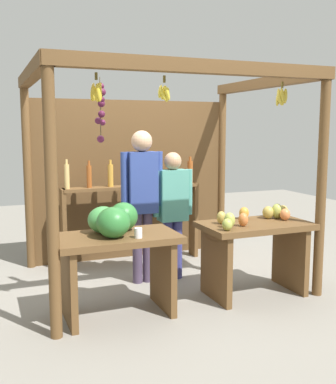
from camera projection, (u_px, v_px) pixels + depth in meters
ground_plane at (161, 279)px, 5.30m from camera, size 12.00×12.00×0.00m
market_stall at (147, 157)px, 5.53m from camera, size 2.79×2.22×2.32m
fruit_counter_left at (116, 243)px, 4.23m from camera, size 1.12×0.65×1.04m
fruit_counter_right at (255, 241)px, 4.78m from camera, size 1.12×0.64×0.92m
bottle_shelf_unit at (133, 201)px, 5.89m from camera, size 1.79×0.22×1.35m
vendor_man at (142, 192)px, 5.08m from camera, size 0.48×0.23×1.70m
vendor_woman at (173, 205)px, 5.22m from camera, size 0.48×0.20×1.46m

